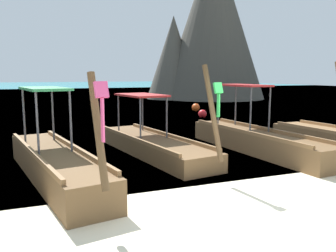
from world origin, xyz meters
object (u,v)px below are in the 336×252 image
at_px(karst_rock, 208,24).
at_px(mooring_buoy_near, 202,114).
at_px(longtail_boat_green_ribbon, 152,144).
at_px(longtail_boat_pink_ribbon, 55,163).
at_px(mooring_buoy_far, 196,107).
at_px(longtail_boat_orange_ribbon, 256,140).

height_order(karst_rock, mooring_buoy_near, karst_rock).
xyz_separation_m(longtail_boat_green_ribbon, karst_rock, (13.52, 22.16, 7.11)).
relative_size(longtail_boat_pink_ribbon, karst_rock, 0.38).
height_order(longtail_boat_green_ribbon, mooring_buoy_far, longtail_boat_green_ribbon).
bearing_deg(longtail_boat_green_ribbon, mooring_buoy_near, 53.44).
distance_m(longtail_boat_orange_ribbon, mooring_buoy_near, 8.58).
bearing_deg(mooring_buoy_far, longtail_boat_orange_ribbon, -106.93).
distance_m(longtail_boat_green_ribbon, longtail_boat_orange_ribbon, 3.26).
xyz_separation_m(longtail_boat_pink_ribbon, mooring_buoy_far, (9.58, 12.39, -0.12)).
bearing_deg(karst_rock, mooring_buoy_near, -118.57).
distance_m(longtail_boat_green_ribbon, mooring_buoy_far, 12.62).
height_order(longtail_boat_green_ribbon, karst_rock, karst_rock).
distance_m(longtail_boat_green_ribbon, karst_rock, 26.91).
xyz_separation_m(longtail_boat_pink_ribbon, longtail_boat_green_ribbon, (2.91, 1.68, -0.07)).
xyz_separation_m(longtail_boat_orange_ribbon, karst_rock, (10.38, 23.05, 7.05)).
xyz_separation_m(longtail_boat_pink_ribbon, karst_rock, (16.42, 23.84, 7.04)).
distance_m(karst_rock, mooring_buoy_far, 15.14).
bearing_deg(longtail_boat_orange_ribbon, mooring_buoy_near, 74.28).
relative_size(longtail_boat_orange_ribbon, karst_rock, 0.40).
relative_size(longtail_boat_green_ribbon, mooring_buoy_far, 11.67).
bearing_deg(longtail_boat_green_ribbon, karst_rock, 58.62).
height_order(longtail_boat_pink_ribbon, karst_rock, karst_rock).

